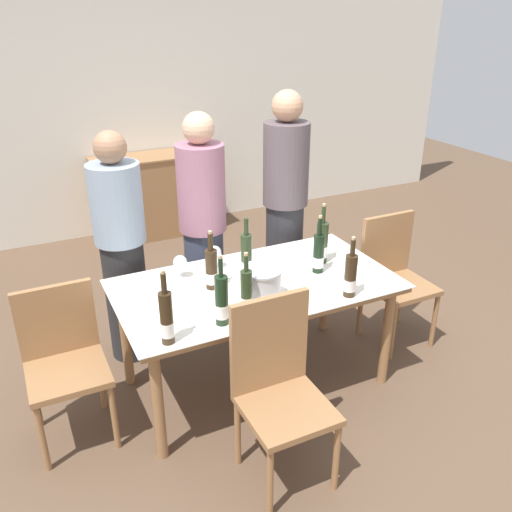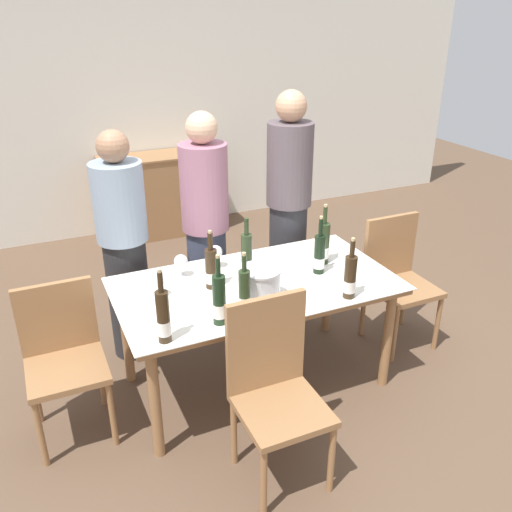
% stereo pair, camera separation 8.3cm
% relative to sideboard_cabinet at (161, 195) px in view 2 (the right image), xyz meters
% --- Properties ---
extents(ground_plane, '(12.00, 12.00, 0.00)m').
position_rel_sideboard_cabinet_xyz_m(ground_plane, '(-0.15, -2.75, -0.43)').
color(ground_plane, brown).
extents(back_wall, '(8.00, 0.10, 2.80)m').
position_rel_sideboard_cabinet_xyz_m(back_wall, '(-0.15, 0.29, 0.97)').
color(back_wall, silver).
rests_on(back_wall, ground_plane).
extents(sideboard_cabinet, '(1.21, 0.46, 0.85)m').
position_rel_sideboard_cabinet_xyz_m(sideboard_cabinet, '(0.00, 0.00, 0.00)').
color(sideboard_cabinet, '#996B42').
rests_on(sideboard_cabinet, ground_plane).
extents(dining_table, '(1.67, 0.91, 0.73)m').
position_rel_sideboard_cabinet_xyz_m(dining_table, '(-0.15, -2.75, 0.23)').
color(dining_table, '#996B42').
rests_on(dining_table, ground_plane).
extents(ice_bucket, '(0.24, 0.24, 0.20)m').
position_rel_sideboard_cabinet_xyz_m(ice_bucket, '(-0.21, -2.95, 0.40)').
color(ice_bucket, silver).
rests_on(ice_bucket, dining_table).
extents(wine_bottle_0, '(0.07, 0.07, 0.37)m').
position_rel_sideboard_cabinet_xyz_m(wine_bottle_0, '(0.27, -2.78, 0.42)').
color(wine_bottle_0, black).
rests_on(wine_bottle_0, dining_table).
extents(wine_bottle_1, '(0.07, 0.07, 0.37)m').
position_rel_sideboard_cabinet_xyz_m(wine_bottle_1, '(0.27, -3.12, 0.42)').
color(wine_bottle_1, '#332314').
rests_on(wine_bottle_1, dining_table).
extents(wine_bottle_2, '(0.08, 0.08, 0.40)m').
position_rel_sideboard_cabinet_xyz_m(wine_bottle_2, '(0.36, -2.67, 0.43)').
color(wine_bottle_2, '#28381E').
rests_on(wine_bottle_2, dining_table).
extents(wine_bottle_3, '(0.07, 0.07, 0.39)m').
position_rel_sideboard_cabinet_xyz_m(wine_bottle_3, '(-0.50, -3.08, 0.43)').
color(wine_bottle_3, black).
rests_on(wine_bottle_3, dining_table).
extents(wine_bottle_4, '(0.07, 0.07, 0.40)m').
position_rel_sideboard_cabinet_xyz_m(wine_bottle_4, '(-0.81, -3.13, 0.44)').
color(wine_bottle_4, '#332314').
rests_on(wine_bottle_4, dining_table).
extents(wine_bottle_5, '(0.07, 0.07, 0.36)m').
position_rel_sideboard_cabinet_xyz_m(wine_bottle_5, '(-0.41, -2.69, 0.42)').
color(wine_bottle_5, '#332314').
rests_on(wine_bottle_5, dining_table).
extents(wine_bottle_6, '(0.06, 0.06, 0.37)m').
position_rel_sideboard_cabinet_xyz_m(wine_bottle_6, '(-0.35, -3.06, 0.43)').
color(wine_bottle_6, '#28381E').
rests_on(wine_bottle_6, dining_table).
extents(wine_bottle_7, '(0.07, 0.07, 0.39)m').
position_rel_sideboard_cabinet_xyz_m(wine_bottle_7, '(-0.17, -2.67, 0.44)').
color(wine_bottle_7, '#28381E').
rests_on(wine_bottle_7, dining_table).
extents(wine_glass_0, '(0.08, 0.08, 0.15)m').
position_rel_sideboard_cabinet_xyz_m(wine_glass_0, '(-0.29, -2.45, 0.40)').
color(wine_glass_0, white).
rests_on(wine_glass_0, dining_table).
extents(wine_glass_1, '(0.08, 0.08, 0.13)m').
position_rel_sideboard_cabinet_xyz_m(wine_glass_1, '(-0.72, -2.67, 0.39)').
color(wine_glass_1, white).
rests_on(wine_glass_1, dining_table).
extents(wine_glass_2, '(0.09, 0.09, 0.14)m').
position_rel_sideboard_cabinet_xyz_m(wine_glass_2, '(-0.53, -2.48, 0.40)').
color(wine_glass_2, white).
rests_on(wine_glass_2, dining_table).
extents(chair_left_end, '(0.42, 0.42, 0.88)m').
position_rel_sideboard_cabinet_xyz_m(chair_left_end, '(-1.28, -2.67, 0.08)').
color(chair_left_end, '#996B42').
rests_on(chair_left_end, ground_plane).
extents(chair_near_front, '(0.42, 0.42, 0.97)m').
position_rel_sideboard_cabinet_xyz_m(chair_near_front, '(-0.35, -3.43, 0.12)').
color(chair_near_front, '#996B42').
rests_on(chair_near_front, ground_plane).
extents(chair_right_end, '(0.42, 0.42, 0.91)m').
position_rel_sideboard_cabinet_xyz_m(chair_right_end, '(0.98, -2.67, 0.10)').
color(chair_right_end, '#996B42').
rests_on(chair_right_end, ground_plane).
extents(person_host, '(0.33, 0.33, 1.57)m').
position_rel_sideboard_cabinet_xyz_m(person_host, '(-0.79, -2.07, 0.36)').
color(person_host, '#262628').
rests_on(person_host, ground_plane).
extents(person_guest_left, '(0.33, 0.33, 1.63)m').
position_rel_sideboard_cabinet_xyz_m(person_guest_left, '(-0.20, -2.00, 0.39)').
color(person_guest_left, '#383F56').
rests_on(person_guest_left, ground_plane).
extents(person_guest_right, '(0.33, 0.33, 1.73)m').
position_rel_sideboard_cabinet_xyz_m(person_guest_right, '(0.44, -2.04, 0.45)').
color(person_guest_right, '#2D2D33').
rests_on(person_guest_right, ground_plane).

